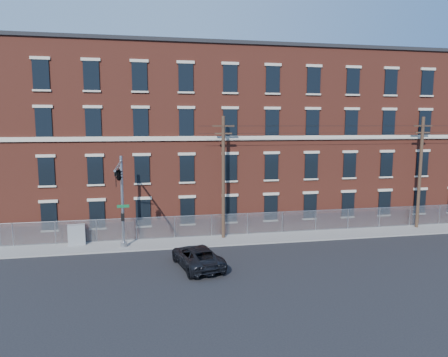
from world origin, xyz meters
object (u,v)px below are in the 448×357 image
utility_pole_near (223,175)px  utility_cabinet (77,235)px  traffic_signal_mast (120,183)px  pickup_truck (197,256)px

utility_pole_near → utility_cabinet: bearing=179.2°
traffic_signal_mast → utility_cabinet: 6.78m
traffic_signal_mast → pickup_truck: bearing=-29.9°
pickup_truck → utility_pole_near: bearing=-126.9°
utility_pole_near → utility_cabinet: utility_pole_near is taller
traffic_signal_mast → utility_pole_near: size_ratio=0.70×
pickup_truck → traffic_signal_mast: bearing=-41.5°
utility_pole_near → utility_cabinet: size_ratio=6.27×
utility_pole_near → utility_cabinet: (-11.63, 0.16, -4.42)m
utility_pole_near → pickup_truck: size_ratio=1.90×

